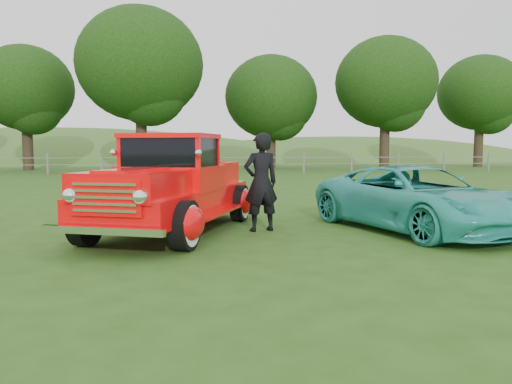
{
  "coord_description": "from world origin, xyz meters",
  "views": [
    {
      "loc": [
        -0.4,
        -7.87,
        1.53
      ],
      "look_at": [
        0.65,
        1.2,
        0.72
      ],
      "focal_mm": 35.0,
      "sensor_mm": 36.0,
      "label": 1
    }
  ],
  "objects": [
    {
      "name": "tree_mid_west",
      "position": [
        -12.0,
        28.0,
        5.55
      ],
      "size": [
        6.4,
        6.4,
        8.46
      ],
      "color": "#2E2017",
      "rests_on": "ground"
    },
    {
      "name": "tree_mid_east",
      "position": [
        13.0,
        27.0,
        6.17
      ],
      "size": [
        7.2,
        7.2,
        9.44
      ],
      "color": "#2E2017",
      "rests_on": "ground"
    },
    {
      "name": "fence_line",
      "position": [
        0.0,
        22.0,
        0.6
      ],
      "size": [
        48.0,
        0.12,
        1.2
      ],
      "color": "#6C655B",
      "rests_on": "ground"
    },
    {
      "name": "distant_hills",
      "position": [
        -4.08,
        59.46,
        -4.55
      ],
      "size": [
        116.0,
        60.0,
        18.0
      ],
      "color": "#365C21",
      "rests_on": "ground"
    },
    {
      "name": "red_pickup",
      "position": [
        -0.87,
        1.23,
        0.8
      ],
      "size": [
        3.4,
        5.28,
        1.78
      ],
      "rotation": [
        0.0,
        0.0,
        -0.35
      ],
      "color": "black",
      "rests_on": "ground"
    },
    {
      "name": "tree_far_east",
      "position": [
        22.0,
        30.0,
        5.86
      ],
      "size": [
        6.6,
        6.6,
        8.86
      ],
      "color": "#2E2017",
      "rests_on": "ground"
    },
    {
      "name": "tree_near_east",
      "position": [
        5.0,
        29.0,
        5.25
      ],
      "size": [
        6.8,
        6.8,
        8.33
      ],
      "color": "#2E2017",
      "rests_on": "ground"
    },
    {
      "name": "tree_near_west",
      "position": [
        -4.0,
        25.0,
        6.8
      ],
      "size": [
        8.0,
        8.0,
        10.42
      ],
      "color": "#2E2017",
      "rests_on": "ground"
    },
    {
      "name": "ground",
      "position": [
        0.0,
        0.0,
        0.0
      ],
      "size": [
        140.0,
        140.0,
        0.0
      ],
      "primitive_type": "plane",
      "color": "#274713",
      "rests_on": "ground"
    },
    {
      "name": "man",
      "position": [
        0.74,
        1.16,
        0.9
      ],
      "size": [
        0.74,
        0.58,
        1.8
      ],
      "primitive_type": "imported",
      "rotation": [
        0.0,
        0.0,
        3.4
      ],
      "color": "black",
      "rests_on": "ground"
    },
    {
      "name": "teal_sedan",
      "position": [
        3.59,
        0.87,
        0.6
      ],
      "size": [
        3.21,
        4.72,
        1.2
      ],
      "primitive_type": "imported",
      "rotation": [
        0.0,
        0.0,
        0.31
      ],
      "color": "teal",
      "rests_on": "ground"
    }
  ]
}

